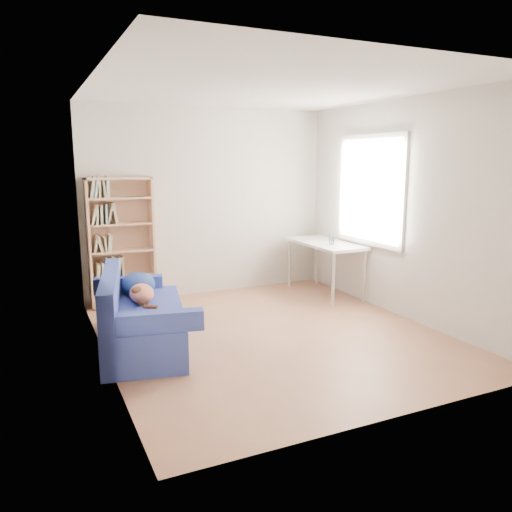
{
  "coord_description": "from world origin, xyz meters",
  "views": [
    {
      "loc": [
        -2.33,
        -4.67,
        1.89
      ],
      "look_at": [
        -0.09,
        0.2,
        0.85
      ],
      "focal_mm": 35.0,
      "sensor_mm": 36.0,
      "label": 1
    }
  ],
  "objects_px": {
    "sofa": "(139,317)",
    "pen_cup": "(332,240)",
    "desk": "(325,247)",
    "bookshelf": "(122,247)"
  },
  "relations": [
    {
      "from": "sofa",
      "to": "bookshelf",
      "type": "bearing_deg",
      "value": 96.81
    },
    {
      "from": "bookshelf",
      "to": "desk",
      "type": "bearing_deg",
      "value": -13.86
    },
    {
      "from": "desk",
      "to": "bookshelf",
      "type": "bearing_deg",
      "value": 166.14
    },
    {
      "from": "sofa",
      "to": "bookshelf",
      "type": "xyz_separation_m",
      "value": [
        0.13,
        1.61,
        0.46
      ]
    },
    {
      "from": "desk",
      "to": "pen_cup",
      "type": "distance_m",
      "value": 0.23
    },
    {
      "from": "sofa",
      "to": "pen_cup",
      "type": "xyz_separation_m",
      "value": [
        2.8,
        0.76,
        0.5
      ]
    },
    {
      "from": "desk",
      "to": "pen_cup",
      "type": "height_order",
      "value": "pen_cup"
    },
    {
      "from": "sofa",
      "to": "desk",
      "type": "height_order",
      "value": "sofa"
    },
    {
      "from": "desk",
      "to": "sofa",
      "type": "bearing_deg",
      "value": -161.44
    },
    {
      "from": "pen_cup",
      "to": "desk",
      "type": "bearing_deg",
      "value": 83.4
    }
  ]
}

